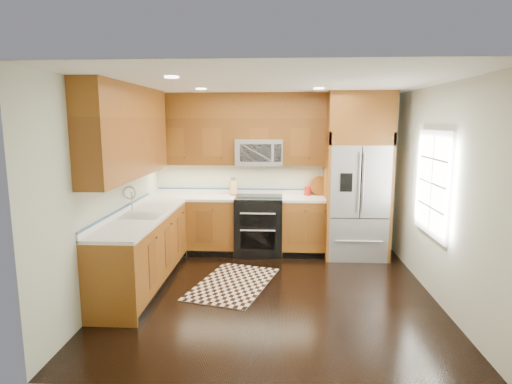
# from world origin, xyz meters

# --- Properties ---
(ground) EXTENTS (4.00, 4.00, 0.00)m
(ground) POSITION_xyz_m (0.00, 0.00, 0.00)
(ground) COLOR black
(ground) RESTS_ON ground
(wall_back) EXTENTS (4.00, 0.02, 2.60)m
(wall_back) POSITION_xyz_m (0.00, 2.00, 1.30)
(wall_back) COLOR beige
(wall_back) RESTS_ON ground
(wall_left) EXTENTS (0.02, 4.00, 2.60)m
(wall_left) POSITION_xyz_m (-2.00, 0.00, 1.30)
(wall_left) COLOR beige
(wall_left) RESTS_ON ground
(wall_right) EXTENTS (0.02, 4.00, 2.60)m
(wall_right) POSITION_xyz_m (2.00, 0.00, 1.30)
(wall_right) COLOR beige
(wall_right) RESTS_ON ground
(window) EXTENTS (0.04, 1.10, 1.30)m
(window) POSITION_xyz_m (1.98, 0.20, 1.40)
(window) COLOR white
(window) RESTS_ON ground
(base_cabinets) EXTENTS (2.85, 3.00, 0.90)m
(base_cabinets) POSITION_xyz_m (-1.23, 0.90, 0.45)
(base_cabinets) COLOR #8F5C1B
(base_cabinets) RESTS_ON ground
(countertop) EXTENTS (2.86, 3.01, 0.04)m
(countertop) POSITION_xyz_m (-1.09, 1.01, 0.92)
(countertop) COLOR silver
(countertop) RESTS_ON base_cabinets
(upper_cabinets) EXTENTS (2.85, 3.00, 1.15)m
(upper_cabinets) POSITION_xyz_m (-1.15, 1.09, 2.02)
(upper_cabinets) COLOR brown
(upper_cabinets) RESTS_ON ground
(range) EXTENTS (0.76, 0.67, 0.95)m
(range) POSITION_xyz_m (-0.25, 1.67, 0.47)
(range) COLOR black
(range) RESTS_ON ground
(microwave) EXTENTS (0.76, 0.40, 0.42)m
(microwave) POSITION_xyz_m (-0.25, 1.80, 1.66)
(microwave) COLOR #B2B2B7
(microwave) RESTS_ON ground
(refrigerator) EXTENTS (0.98, 0.75, 2.60)m
(refrigerator) POSITION_xyz_m (1.30, 1.63, 1.30)
(refrigerator) COLOR #B2B2B7
(refrigerator) RESTS_ON ground
(sink_faucet) EXTENTS (0.54, 0.44, 0.37)m
(sink_faucet) POSITION_xyz_m (-1.73, 0.23, 0.99)
(sink_faucet) COLOR #B2B2B7
(sink_faucet) RESTS_ON countertop
(rug) EXTENTS (1.23, 1.64, 0.01)m
(rug) POSITION_xyz_m (-0.52, 0.29, 0.01)
(rug) COLOR black
(rug) RESTS_ON ground
(knife_block) EXTENTS (0.14, 0.17, 0.29)m
(knife_block) POSITION_xyz_m (-0.69, 1.88, 1.06)
(knife_block) COLOR tan
(knife_block) RESTS_ON countertop
(utensil_crock) EXTENTS (0.14, 0.14, 0.31)m
(utensil_crock) POSITION_xyz_m (0.55, 1.89, 1.05)
(utensil_crock) COLOR #AE2015
(utensil_crock) RESTS_ON countertop
(cutting_board) EXTENTS (0.37, 0.37, 0.02)m
(cutting_board) POSITION_xyz_m (0.75, 1.91, 0.95)
(cutting_board) COLOR brown
(cutting_board) RESTS_ON countertop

